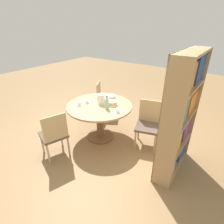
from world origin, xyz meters
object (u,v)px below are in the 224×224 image
water_bottle (107,104)px  cup_c (118,111)px  cake_second (101,99)px  chair_b (148,123)px  chair_c (104,99)px  cup_a (79,104)px  bookshelf (178,118)px  cup_b (87,102)px  cake_main (112,103)px  coffee_pot (101,99)px  chair_a (54,134)px

water_bottle → cup_c: 0.27m
water_bottle → cake_second: 0.42m
chair_b → cake_second: (0.15, -1.01, 0.31)m
chair_c → cake_second: size_ratio=4.44×
cup_a → cup_c: same height
bookshelf → cup_c: bookshelf is taller
water_bottle → cup_a: water_bottle is taller
bookshelf → cup_b: size_ratio=14.69×
chair_c → water_bottle: size_ratio=3.50×
bookshelf → cake_main: bearing=84.5°
cup_a → cake_second: bearing=157.4°
bookshelf → cake_second: 1.62m
chair_c → cake_main: chair_c is taller
chair_b → chair_c: size_ratio=1.00×
cake_main → cup_c: cake_main is taller
chair_c → bookshelf: bookshelf is taller
chair_b → cup_c: 0.66m
chair_b → chair_c: (-0.46, -1.41, 0.00)m
cake_second → water_bottle: bearing=53.9°
cup_b → chair_c: bearing=-163.3°
cake_main → cup_c: (0.21, 0.27, -0.01)m
cup_b → bookshelf: bearing=93.0°
water_bottle → cup_b: size_ratio=1.99×
cake_second → coffee_pot: bearing=42.3°
chair_c → chair_a: bearing=159.7°
chair_c → cake_main: (0.67, 0.72, 0.31)m
chair_a → cup_b: (-0.84, 0.01, 0.30)m
water_bottle → chair_b: bearing=120.6°
chair_a → cake_second: size_ratio=4.44×
chair_c → cup_b: (0.89, 0.27, 0.30)m
chair_c → coffee_pot: 0.99m
cup_a → water_bottle: bearing=110.6°
water_bottle → cup_a: (0.20, -0.52, -0.08)m
chair_a → cake_main: (-1.06, 0.46, 0.31)m
chair_b → cup_b: chair_b is taller
chair_c → cup_c: bearing=-160.3°
coffee_pot → cup_a: bearing=-45.3°
coffee_pot → cup_a: 0.44m
chair_c → chair_b: bearing=-136.9°
coffee_pot → cup_c: bearing=74.6°
chair_c → cup_b: size_ratio=6.95×
coffee_pot → bookshelf: bearing=88.2°
cup_b → coffee_pot: bearing=118.1°
chair_b → chair_c: same height
chair_b → water_bottle: bearing=-166.9°
chair_c → cake_main: 1.03m
chair_c → cake_second: bearing=-175.5°
bookshelf → water_bottle: bookshelf is taller
cake_main → chair_a: bearing=-23.3°
water_bottle → cup_b: (0.03, -0.47, -0.08)m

